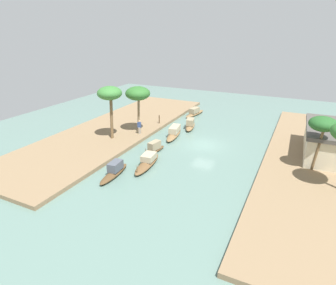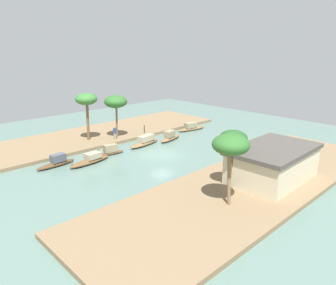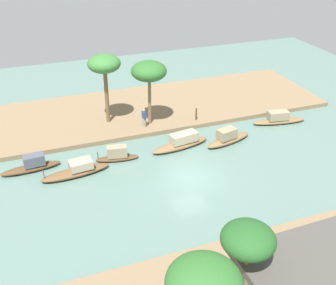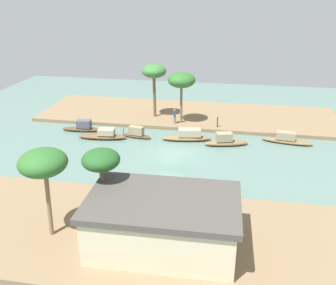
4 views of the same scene
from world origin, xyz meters
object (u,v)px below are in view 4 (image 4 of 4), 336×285
object	(u,v)px
sampan_upstream_small	(82,127)
sampan_downstream_large	(104,135)
sampan_near_left_bank	(287,139)
person_on_near_bank	(175,117)
sampan_foreground	(226,141)
sampan_open_hull	(187,136)
palm_tree_left_near	(182,81)
riverside_building	(163,222)
palm_tree_left_far	(154,72)
sampan_midstream	(136,133)
palm_tree_right_tall	(43,164)
palm_tree_right_short	(101,161)
mooring_post	(217,122)

from	to	relation	value
sampan_upstream_small	sampan_downstream_large	distance (m)	3.56
sampan_near_left_bank	person_on_near_bank	xyz separation A→B (m)	(12.14, -2.82, 0.74)
sampan_foreground	sampan_open_hull	size ratio (longest dim) A/B	0.87
sampan_near_left_bank	palm_tree_left_near	size ratio (longest dim) A/B	0.89
riverside_building	palm_tree_left_far	bearing A→B (deg)	-78.00
sampan_midstream	sampan_foreground	world-z (taller)	sampan_foreground
sampan_near_left_bank	palm_tree_right_tall	distance (m)	25.46
person_on_near_bank	palm_tree_right_short	xyz separation A→B (m)	(1.39, 19.90, 3.67)
sampan_open_hull	palm_tree_right_tall	distance (m)	19.45
person_on_near_bank	palm_tree_left_near	world-z (taller)	palm_tree_left_near
sampan_foreground	palm_tree_left_far	xyz separation A→B (m)	(8.75, -6.61, 5.29)
sampan_near_left_bank	palm_tree_right_short	world-z (taller)	palm_tree_right_short
sampan_near_left_bank	palm_tree_right_tall	xyz separation A→B (m)	(16.41, 18.86, 4.83)
sampan_upstream_small	palm_tree_right_short	size ratio (longest dim) A/B	0.86
sampan_foreground	mooring_post	bearing A→B (deg)	-89.78
palm_tree_left_near	palm_tree_left_far	xyz separation A→B (m)	(3.46, -1.61, 0.47)
sampan_downstream_large	riverside_building	world-z (taller)	riverside_building
sampan_near_left_bank	palm_tree_left_far	xyz separation A→B (m)	(14.91, -4.90, 5.34)
palm_tree_left_near	palm_tree_right_tall	world-z (taller)	palm_tree_left_near
sampan_open_hull	sampan_near_left_bank	bearing A→B (deg)	176.93
palm_tree_right_short	mooring_post	bearing A→B (deg)	-107.77
mooring_post	palm_tree_left_near	distance (m)	6.08
sampan_near_left_bank	sampan_downstream_large	world-z (taller)	sampan_near_left_bank
sampan_open_hull	person_on_near_bank	xyz separation A→B (m)	(2.00, -3.91, 0.69)
person_on_near_bank	palm_tree_right_short	size ratio (longest dim) A/B	0.34
palm_tree_left_far	sampan_downstream_large	bearing A→B (deg)	60.54
sampan_midstream	palm_tree_right_short	world-z (taller)	palm_tree_right_short
sampan_upstream_small	palm_tree_right_tall	size ratio (longest dim) A/B	0.78
sampan_open_hull	sampan_downstream_large	size ratio (longest dim) A/B	1.01
sampan_foreground	riverside_building	bearing A→B (deg)	65.46
person_on_near_bank	riverside_building	bearing A→B (deg)	173.72
riverside_building	sampan_foreground	bearing A→B (deg)	-101.84
person_on_near_bank	palm_tree_left_far	xyz separation A→B (m)	(2.77, -2.08, 4.60)
sampan_near_left_bank	palm_tree_right_short	bearing A→B (deg)	60.99
sampan_open_hull	mooring_post	world-z (taller)	mooring_post
palm_tree_right_short	riverside_building	distance (m)	5.35
sampan_midstream	mooring_post	distance (m)	9.18
palm_tree_right_short	sampan_downstream_large	bearing A→B (deg)	-70.09
sampan_downstream_large	palm_tree_left_far	size ratio (longest dim) A/B	0.83
sampan_foreground	person_on_near_bank	bearing A→B (deg)	-51.17
sampan_open_hull	palm_tree_right_tall	bearing A→B (deg)	61.37
sampan_near_left_bank	sampan_foreground	size ratio (longest dim) A/B	1.13
palm_tree_left_far	palm_tree_right_short	distance (m)	22.04
sampan_downstream_large	sampan_midstream	bearing A→B (deg)	-169.04
sampan_foreground	sampan_open_hull	bearing A→B (deg)	-22.93
sampan_upstream_small	sampan_foreground	xyz separation A→B (m)	(-15.85, 1.28, 0.02)
sampan_upstream_small	sampan_open_hull	world-z (taller)	sampan_upstream_small
sampan_midstream	sampan_foreground	size ratio (longest dim) A/B	0.76
sampan_downstream_large	sampan_upstream_small	bearing A→B (deg)	-35.95
palm_tree_right_tall	mooring_post	bearing A→B (deg)	-113.19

